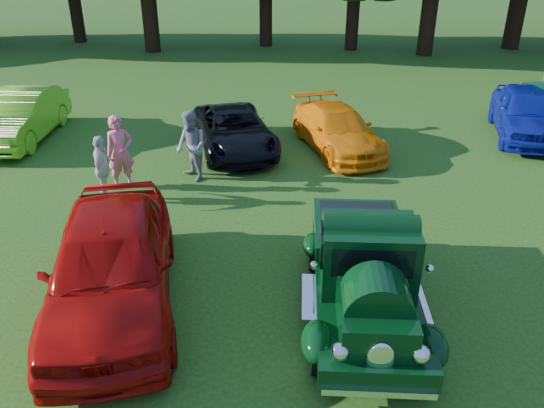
# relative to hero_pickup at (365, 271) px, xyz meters

# --- Properties ---
(ground) EXTENTS (120.00, 120.00, 0.00)m
(ground) POSITION_rel_hero_pickup_xyz_m (-1.83, -0.03, -0.76)
(ground) COLOR #1D4B11
(ground) RESTS_ON ground
(hero_pickup) EXTENTS (2.09, 4.49, 1.75)m
(hero_pickup) POSITION_rel_hero_pickup_xyz_m (0.00, 0.00, 0.00)
(hero_pickup) COLOR black
(hero_pickup) RESTS_ON ground
(red_convertible) EXTENTS (3.16, 5.37, 1.72)m
(red_convertible) POSITION_rel_hero_pickup_xyz_m (-4.24, -0.11, 0.10)
(red_convertible) COLOR #A10A06
(red_convertible) RESTS_ON ground
(back_car_lime) EXTENTS (1.90, 4.68, 1.51)m
(back_car_lime) POSITION_rel_hero_pickup_xyz_m (-9.83, 8.06, -0.00)
(back_car_lime) COLOR #69CF1B
(back_car_lime) RESTS_ON ground
(back_car_black) EXTENTS (3.28, 4.84, 1.23)m
(back_car_black) POSITION_rel_hero_pickup_xyz_m (-3.08, 7.49, -0.15)
(back_car_black) COLOR black
(back_car_black) RESTS_ON ground
(back_car_orange) EXTENTS (3.07, 4.65, 1.25)m
(back_car_orange) POSITION_rel_hero_pickup_xyz_m (-0.01, 7.71, -0.13)
(back_car_orange) COLOR orange
(back_car_orange) RESTS_ON ground
(back_car_blue) EXTENTS (2.71, 4.91, 1.58)m
(back_car_blue) POSITION_rel_hero_pickup_xyz_m (6.04, 9.21, 0.03)
(back_car_blue) COLOR navy
(back_car_blue) RESTS_ON ground
(spectator_pink) EXTENTS (0.82, 0.74, 1.87)m
(spectator_pink) POSITION_rel_hero_pickup_xyz_m (-5.59, 4.69, 0.18)
(spectator_pink) COLOR #ED617B
(spectator_pink) RESTS_ON ground
(spectator_grey) EXTENTS (1.09, 1.13, 1.83)m
(spectator_grey) POSITION_rel_hero_pickup_xyz_m (-3.91, 5.28, 0.15)
(spectator_grey) COLOR gray
(spectator_grey) RESTS_ON ground
(spectator_white) EXTENTS (0.55, 1.01, 1.63)m
(spectator_white) POSITION_rel_hero_pickup_xyz_m (-5.78, 3.92, 0.06)
(spectator_white) COLOR beige
(spectator_white) RESTS_ON ground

